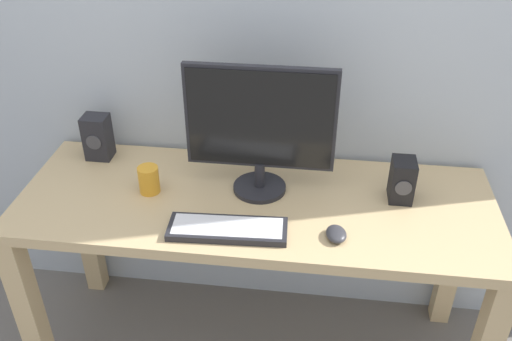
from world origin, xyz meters
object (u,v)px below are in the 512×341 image
Objects in this scene: desk at (255,228)px; mouse at (336,234)px; monitor at (260,126)px; keyboard_primary at (228,229)px; speaker_right at (402,180)px; speaker_left at (98,137)px; coffee_mug at (149,179)px.

desk is 19.04× the size of mouse.
keyboard_primary is at bearing -105.59° from monitor.
monitor is 0.36m from keyboard_primary.
mouse is at bearing -42.00° from monitor.
monitor is 0.52m from speaker_right.
mouse is (0.28, -0.18, 0.15)m from desk.
speaker_left reaches higher than mouse.
speaker_right is (0.50, 0.07, 0.21)m from desk.
mouse is 0.69m from coffee_mug.
keyboard_primary is (-0.07, -0.19, 0.14)m from desk.
keyboard_primary is at bearing -109.05° from desk.
speaker_right is (0.49, -0.00, -0.18)m from monitor.
desk is 4.29× the size of keyboard_primary.
speaker_right is at bearing -0.15° from monitor.
keyboard_primary is at bearing 172.70° from mouse.
coffee_mug is (-0.39, -0.07, -0.20)m from monitor.
desk is at bearing -0.25° from coffee_mug.
coffee_mug is at bearing 179.75° from desk.
mouse is (0.27, -0.25, -0.24)m from monitor.
speaker_left reaches higher than keyboard_primary.
speaker_left is 1.77× the size of coffee_mug.
speaker_right reaches higher than mouse.
speaker_left is at bearing 141.81° from coffee_mug.
desk is at bearing 138.18° from mouse.
desk is 16.73× the size of coffee_mug.
monitor is at bearing 84.25° from desk.
speaker_left reaches higher than speaker_right.
mouse is 0.88× the size of coffee_mug.
speaker_left reaches higher than desk.
monitor reaches higher than keyboard_primary.
coffee_mug is at bearing -169.86° from monitor.
speaker_right is 0.87× the size of speaker_left.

